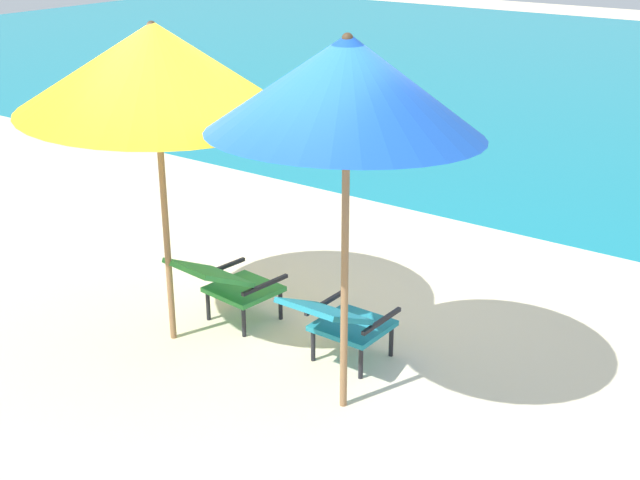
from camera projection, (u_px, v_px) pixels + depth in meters
ground_plane at (499, 209)px, 9.80m from camera, size 40.00×40.00×0.00m
lounge_chair_left at (228, 282)px, 6.98m from camera, size 0.63×0.93×0.68m
lounge_chair_right at (340, 319)px, 6.36m from camera, size 0.56×0.88×0.68m
beach_umbrella_left at (154, 68)px, 6.13m from camera, size 2.45×2.43×2.55m
beach_umbrella_right at (347, 85)px, 5.18m from camera, size 1.94×1.97×2.61m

